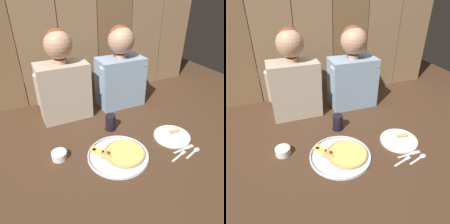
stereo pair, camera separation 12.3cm
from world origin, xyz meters
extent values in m
plane|color=#422B1C|center=(0.00, 0.00, 0.00)|extent=(3.20, 3.20, 0.00)
cylinder|color=silver|center=(-0.08, -0.10, 0.00)|extent=(0.36, 0.36, 0.01)
torus|color=silver|center=(-0.08, -0.10, 0.01)|extent=(0.36, 0.36, 0.01)
cylinder|color=#B23823|center=(-0.04, -0.10, 0.01)|extent=(0.23, 0.23, 0.00)
cylinder|color=#EFC660|center=(-0.04, -0.10, 0.01)|extent=(0.22, 0.22, 0.01)
torus|color=tan|center=(-0.04, -0.10, 0.01)|extent=(0.24, 0.24, 0.01)
cube|color=#EABC56|center=(-0.17, -0.02, 0.01)|extent=(0.09, 0.11, 0.01)
cylinder|color=tan|center=(-0.15, -0.06, 0.02)|extent=(0.05, 0.04, 0.02)
cylinder|color=#A3281E|center=(-0.19, 0.00, 0.02)|extent=(0.02, 0.02, 0.00)
cylinder|color=#A3281E|center=(-0.19, 0.00, 0.02)|extent=(0.02, 0.02, 0.00)
cube|color=#EABC56|center=(-0.13, -0.05, 0.01)|extent=(0.09, 0.10, 0.01)
cylinder|color=tan|center=(-0.15, -0.09, 0.02)|extent=(0.06, 0.05, 0.02)
cylinder|color=#A3281E|center=(-0.12, -0.06, 0.02)|extent=(0.02, 0.02, 0.00)
cylinder|color=#A3281E|center=(-0.12, -0.07, 0.02)|extent=(0.02, 0.02, 0.00)
cylinder|color=white|center=(0.32, -0.09, 0.01)|extent=(0.24, 0.24, 0.01)
torus|color=white|center=(0.32, -0.09, 0.01)|extent=(0.24, 0.24, 0.01)
cylinder|color=tan|center=(0.36, -0.07, 0.02)|extent=(0.07, 0.03, 0.02)
cylinder|color=black|center=(0.00, 0.17, 0.00)|extent=(0.08, 0.08, 0.01)
cylinder|color=black|center=(0.00, 0.17, 0.06)|extent=(0.07, 0.07, 0.10)
cylinder|color=white|center=(-0.39, 0.03, 0.02)|extent=(0.09, 0.09, 0.04)
cylinder|color=#B23823|center=(-0.39, 0.03, 0.03)|extent=(0.07, 0.07, 0.02)
cube|color=silver|center=(0.23, -0.26, 0.00)|extent=(0.09, 0.04, 0.01)
cube|color=silver|center=(0.29, -0.24, 0.00)|extent=(0.04, 0.03, 0.01)
cube|color=silver|center=(0.28, -0.22, 0.00)|extent=(0.10, 0.02, 0.01)
cube|color=silver|center=(0.36, -0.21, 0.00)|extent=(0.06, 0.02, 0.00)
cube|color=silver|center=(0.32, -0.27, 0.00)|extent=(0.09, 0.04, 0.01)
ellipsoid|color=silver|center=(0.38, -0.25, 0.00)|extent=(0.05, 0.04, 0.01)
cube|color=#B2A38E|center=(-0.23, 0.47, 0.20)|extent=(0.35, 0.21, 0.41)
cylinder|color=tan|center=(-0.23, 0.47, 0.42)|extent=(0.08, 0.08, 0.03)
sphere|color=tan|center=(-0.23, 0.47, 0.53)|extent=(0.18, 0.18, 0.18)
sphere|color=brown|center=(-0.23, 0.49, 0.54)|extent=(0.17, 0.17, 0.17)
cylinder|color=#B2A38E|center=(-0.38, 0.43, 0.27)|extent=(0.08, 0.11, 0.23)
cylinder|color=#B2A38E|center=(-0.07, 0.43, 0.27)|extent=(0.08, 0.12, 0.24)
cube|color=#849EB7|center=(0.23, 0.47, 0.19)|extent=(0.36, 0.21, 0.39)
cylinder|color=tan|center=(0.23, 0.47, 0.40)|extent=(0.08, 0.08, 0.03)
sphere|color=tan|center=(0.23, 0.47, 0.52)|extent=(0.19, 0.19, 0.19)
sphere|color=brown|center=(0.23, 0.49, 0.53)|extent=(0.18, 0.18, 0.18)
cylinder|color=#849EB7|center=(0.07, 0.43, 0.25)|extent=(0.08, 0.12, 0.22)
cylinder|color=#849EB7|center=(0.39, 0.43, 0.25)|extent=(0.08, 0.14, 0.23)
cube|color=#87684A|center=(-0.31, 0.76, 0.69)|extent=(0.31, 0.03, 1.38)
cube|color=#87684A|center=(0.00, 0.76, 0.69)|extent=(0.31, 0.03, 1.38)
cube|color=brown|center=(0.31, 0.76, 0.69)|extent=(0.31, 0.03, 1.38)
cube|color=#866849|center=(0.63, 0.76, 0.69)|extent=(0.31, 0.03, 1.38)
cube|color=#846647|center=(0.94, 0.76, 0.69)|extent=(0.31, 0.03, 1.38)
camera|label=1|loc=(-0.50, -0.91, 0.85)|focal=33.65mm
camera|label=2|loc=(-0.39, -0.96, 0.85)|focal=33.65mm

